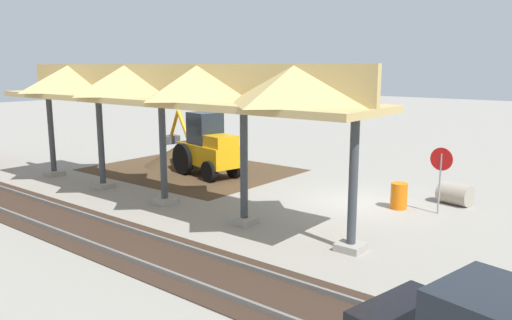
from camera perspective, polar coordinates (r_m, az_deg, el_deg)
ground_plane at (r=18.33m, az=11.45°, el=-4.81°), size 120.00×120.00×0.00m
dirt_work_zone at (r=23.70m, az=-7.39°, el=-1.13°), size 8.91×7.00×0.01m
platform_canopy at (r=17.54m, az=-10.83°, el=8.34°), size 16.01×3.20×4.90m
rail_tracks at (r=12.26m, az=-5.92°, el=-12.47°), size 60.00×2.58×0.15m
stop_sign at (r=17.40m, az=20.38°, el=-0.70°), size 0.76×0.11×2.22m
backhoe at (r=22.32m, az=-5.75°, el=1.46°), size 5.38×2.33×2.82m
dirt_mound at (r=24.99m, az=-9.10°, el=-0.57°), size 6.22×6.22×1.86m
concrete_pipe at (r=19.03m, az=21.77°, el=-3.60°), size 1.22×0.97×0.77m
traffic_barrel at (r=17.83m, az=16.02°, el=-3.96°), size 0.56×0.56×0.90m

